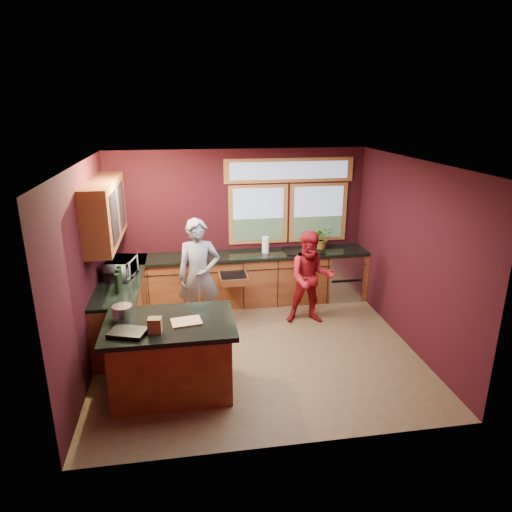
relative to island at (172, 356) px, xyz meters
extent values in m
plane|color=brown|center=(1.19, 0.81, -0.48)|extent=(4.50, 4.50, 0.00)
cube|color=black|center=(1.19, 2.81, 0.87)|extent=(4.50, 0.02, 2.70)
cube|color=black|center=(1.19, -1.19, 0.87)|extent=(4.50, 0.02, 2.70)
cube|color=black|center=(-1.06, 0.81, 0.87)|extent=(0.02, 4.00, 2.70)
cube|color=black|center=(3.44, 0.81, 0.87)|extent=(0.02, 4.00, 2.70)
cube|color=silver|center=(1.19, 0.81, 2.22)|extent=(4.50, 4.00, 0.02)
cube|color=#7D90AE|center=(1.54, 2.80, 1.07)|extent=(1.06, 0.02, 1.06)
cube|color=#7D90AE|center=(2.64, 2.80, 1.07)|extent=(1.06, 0.02, 1.06)
cube|color=#9D612D|center=(2.09, 2.80, 1.84)|extent=(2.30, 0.02, 0.42)
cube|color=#582215|center=(-0.88, 1.66, 1.47)|extent=(0.36, 1.80, 0.90)
cube|color=#582215|center=(1.19, 2.51, -0.04)|extent=(4.50, 0.60, 0.88)
cube|color=black|center=(1.19, 2.50, 0.43)|extent=(4.50, 0.64, 0.05)
cube|color=#B7B7BC|center=(3.04, 2.49, -0.05)|extent=(0.60, 0.58, 0.85)
cube|color=black|center=(2.29, 2.47, 0.43)|extent=(0.66, 0.46, 0.05)
cube|color=#582215|center=(-0.76, 1.66, -0.04)|extent=(0.60, 2.30, 0.88)
cube|color=black|center=(-0.75, 1.66, 0.43)|extent=(0.64, 2.30, 0.05)
cube|color=#582215|center=(0.00, 0.00, -0.04)|extent=(1.40, 0.90, 0.88)
cube|color=black|center=(0.00, 0.00, 0.44)|extent=(1.55, 1.05, 0.06)
imported|color=slate|center=(0.41, 1.61, 0.42)|extent=(0.66, 0.43, 1.80)
imported|color=maroon|center=(2.19, 1.59, 0.29)|extent=(0.82, 0.68, 1.54)
imported|color=#999999|center=(-0.73, 1.67, 0.60)|extent=(0.46, 0.59, 0.29)
imported|color=#999999|center=(2.65, 2.56, 0.66)|extent=(0.37, 0.32, 0.41)
cylinder|color=white|center=(1.62, 2.51, 0.59)|extent=(0.12, 0.12, 0.28)
cube|color=tan|center=(0.20, -0.05, 0.48)|extent=(0.38, 0.30, 0.02)
cylinder|color=silver|center=(-0.55, 0.15, 0.56)|extent=(0.24, 0.24, 0.18)
cube|color=brown|center=(-0.15, -0.25, 0.56)|extent=(0.16, 0.14, 0.18)
cube|color=black|center=(-0.45, -0.25, 0.49)|extent=(0.47, 0.39, 0.05)
camera|label=1|loc=(0.24, -5.01, 2.92)|focal=32.00mm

